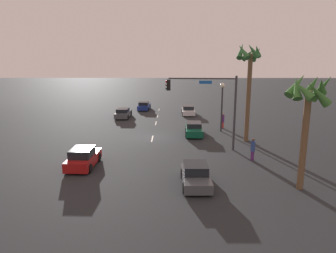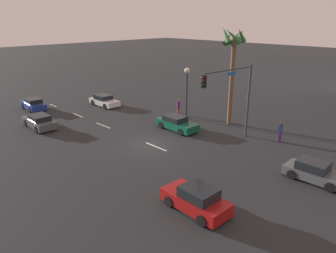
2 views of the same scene
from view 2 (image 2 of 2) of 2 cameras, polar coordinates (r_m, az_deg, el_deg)
The scene contains 16 objects.
ground_plane at distance 27.39m, azimuth -3.36°, elevation -3.17°, with size 220.00×220.00×0.00m, color #232628.
lane_stripe_0 at distance 41.97m, azimuth -19.95°, elevation 3.59°, with size 1.82×0.14×0.01m, color silver.
lane_stripe_1 at distance 36.78m, azimuth -15.89°, elevation 1.95°, with size 2.07×0.14×0.01m, color silver.
lane_stripe_2 at distance 32.68m, azimuth -11.57°, elevation 0.18°, with size 2.44×0.14×0.01m, color silver.
lane_stripe_3 at distance 26.81m, azimuth -2.17°, elevation -3.64°, with size 2.55×0.14×0.01m, color silver.
car_0 at distance 33.75m, azimuth -22.12°, elevation 0.84°, with size 4.45×2.00×1.33m.
car_1 at distance 23.36m, azimuth 24.86°, elevation -7.43°, with size 3.97×1.89×1.34m.
car_2 at distance 40.83m, azimuth -23.04°, elevation 3.69°, with size 4.06×2.00×1.33m.
car_3 at distance 40.08m, azimuth -11.39°, elevation 4.56°, with size 4.27×1.90×1.30m.
car_4 at distance 18.26m, azimuth 5.06°, elevation -12.94°, with size 4.08×1.98×1.48m.
car_5 at distance 30.74m, azimuth 1.53°, elevation 0.58°, with size 4.47×2.02×1.32m.
traffic_signal at distance 27.12m, azimuth 11.86°, elevation 6.27°, with size 0.71×6.20×6.62m.
streetlamp at distance 33.27m, azimuth 3.40°, elevation 7.79°, with size 0.56×0.56×5.46m.
pedestrian_0 at distance 35.30m, azimuth 1.87°, elevation 3.58°, with size 0.50×0.50×1.81m.
pedestrian_1 at distance 29.24m, azimuth 19.55°, elevation -0.83°, with size 0.51×0.51×1.81m.
palm_tree_1 at distance 31.54m, azimuth 11.55°, elevation 12.73°, with size 2.57×2.63×9.68m.
Camera 2 is at (19.10, -16.72, 10.29)m, focal length 33.94 mm.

